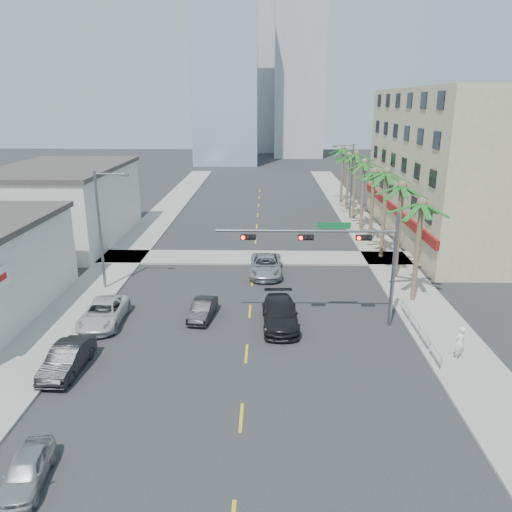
{
  "coord_description": "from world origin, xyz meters",
  "views": [
    {
      "loc": [
        1.08,
        -21.41,
        13.76
      ],
      "look_at": [
        0.39,
        11.5,
        3.5
      ],
      "focal_mm": 35.0,
      "sensor_mm": 36.0,
      "label": 1
    }
  ],
  "objects_px": {
    "car_parked_far": "(103,313)",
    "car_lane_center": "(266,265)",
    "car_parked_near": "(26,470)",
    "car_lane_right": "(280,314)",
    "traffic_signal_mast": "(343,249)",
    "car_lane_left": "(203,309)",
    "pedestrian": "(460,343)",
    "car_parked_mid": "(67,359)"
  },
  "relations": [
    {
      "from": "car_parked_near",
      "to": "car_lane_right",
      "type": "height_order",
      "value": "car_lane_right"
    },
    {
      "from": "traffic_signal_mast",
      "to": "pedestrian",
      "type": "xyz_separation_m",
      "value": [
        5.9,
        -4.59,
        -3.94
      ]
    },
    {
      "from": "car_parked_mid",
      "to": "car_lane_center",
      "type": "height_order",
      "value": "car_lane_center"
    },
    {
      "from": "car_lane_center",
      "to": "car_lane_right",
      "type": "bearing_deg",
      "value": -84.33
    },
    {
      "from": "car_lane_left",
      "to": "car_parked_near",
      "type": "bearing_deg",
      "value": -100.15
    },
    {
      "from": "car_lane_right",
      "to": "pedestrian",
      "type": "height_order",
      "value": "pedestrian"
    },
    {
      "from": "pedestrian",
      "to": "car_parked_near",
      "type": "bearing_deg",
      "value": 1.85
    },
    {
      "from": "traffic_signal_mast",
      "to": "car_parked_far",
      "type": "distance_m",
      "value": 15.75
    },
    {
      "from": "pedestrian",
      "to": "car_lane_center",
      "type": "bearing_deg",
      "value": -77.77
    },
    {
      "from": "car_lane_center",
      "to": "car_lane_right",
      "type": "height_order",
      "value": "car_lane_right"
    },
    {
      "from": "car_lane_right",
      "to": "pedestrian",
      "type": "distance_m",
      "value": 10.66
    },
    {
      "from": "traffic_signal_mast",
      "to": "car_parked_far",
      "type": "bearing_deg",
      "value": -179.63
    },
    {
      "from": "car_parked_far",
      "to": "traffic_signal_mast",
      "type": "bearing_deg",
      "value": -0.83
    },
    {
      "from": "traffic_signal_mast",
      "to": "car_parked_mid",
      "type": "distance_m",
      "value": 16.92
    },
    {
      "from": "car_parked_mid",
      "to": "car_parked_far",
      "type": "relative_size",
      "value": 0.85
    },
    {
      "from": "car_parked_mid",
      "to": "pedestrian",
      "type": "height_order",
      "value": "pedestrian"
    },
    {
      "from": "car_parked_far",
      "to": "car_lane_right",
      "type": "xyz_separation_m",
      "value": [
        11.35,
        -0.06,
        0.07
      ]
    },
    {
      "from": "car_parked_near",
      "to": "car_lane_left",
      "type": "xyz_separation_m",
      "value": [
        4.72,
        15.11,
        0.0
      ]
    },
    {
      "from": "car_lane_left",
      "to": "car_lane_right",
      "type": "relative_size",
      "value": 0.68
    },
    {
      "from": "car_lane_left",
      "to": "car_lane_center",
      "type": "xyz_separation_m",
      "value": [
        4.15,
        8.78,
        0.16
      ]
    },
    {
      "from": "car_parked_near",
      "to": "pedestrian",
      "type": "bearing_deg",
      "value": 19.14
    },
    {
      "from": "car_parked_far",
      "to": "car_lane_center",
      "type": "bearing_deg",
      "value": 42.0
    },
    {
      "from": "car_lane_center",
      "to": "car_lane_right",
      "type": "distance_m",
      "value": 9.89
    },
    {
      "from": "car_lane_left",
      "to": "car_lane_right",
      "type": "bearing_deg",
      "value": -4.58
    },
    {
      "from": "traffic_signal_mast",
      "to": "car_lane_right",
      "type": "bearing_deg",
      "value": -177.56
    },
    {
      "from": "car_lane_left",
      "to": "traffic_signal_mast",
      "type": "bearing_deg",
      "value": 1.4
    },
    {
      "from": "traffic_signal_mast",
      "to": "pedestrian",
      "type": "height_order",
      "value": "traffic_signal_mast"
    },
    {
      "from": "traffic_signal_mast",
      "to": "pedestrian",
      "type": "distance_m",
      "value": 8.45
    },
    {
      "from": "traffic_signal_mast",
      "to": "car_parked_far",
      "type": "relative_size",
      "value": 2.12
    },
    {
      "from": "traffic_signal_mast",
      "to": "car_lane_center",
      "type": "distance_m",
      "value": 11.59
    },
    {
      "from": "car_parked_near",
      "to": "car_lane_center",
      "type": "distance_m",
      "value": 25.49
    },
    {
      "from": "car_parked_far",
      "to": "car_lane_right",
      "type": "height_order",
      "value": "car_lane_right"
    },
    {
      "from": "car_parked_mid",
      "to": "car_lane_center",
      "type": "xyz_separation_m",
      "value": [
        10.46,
        15.76,
        0.04
      ]
    },
    {
      "from": "car_parked_mid",
      "to": "car_lane_right",
      "type": "distance_m",
      "value": 12.84
    },
    {
      "from": "pedestrian",
      "to": "traffic_signal_mast",
      "type": "bearing_deg",
      "value": -62.28
    },
    {
      "from": "car_lane_center",
      "to": "car_lane_left",
      "type": "bearing_deg",
      "value": -115.03
    },
    {
      "from": "car_lane_center",
      "to": "pedestrian",
      "type": "xyz_separation_m",
      "value": [
        10.63,
        -14.27,
        0.35
      ]
    },
    {
      "from": "car_lane_left",
      "to": "car_lane_right",
      "type": "xyz_separation_m",
      "value": [
        5.08,
        -1.06,
        0.18
      ]
    },
    {
      "from": "car_lane_right",
      "to": "car_parked_mid",
      "type": "bearing_deg",
      "value": -154.4
    },
    {
      "from": "car_parked_mid",
      "to": "car_lane_right",
      "type": "bearing_deg",
      "value": 29.95
    },
    {
      "from": "car_lane_left",
      "to": "car_lane_center",
      "type": "bearing_deg",
      "value": 71.92
    },
    {
      "from": "car_parked_near",
      "to": "car_lane_center",
      "type": "xyz_separation_m",
      "value": [
        8.86,
        23.9,
        0.17
      ]
    }
  ]
}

